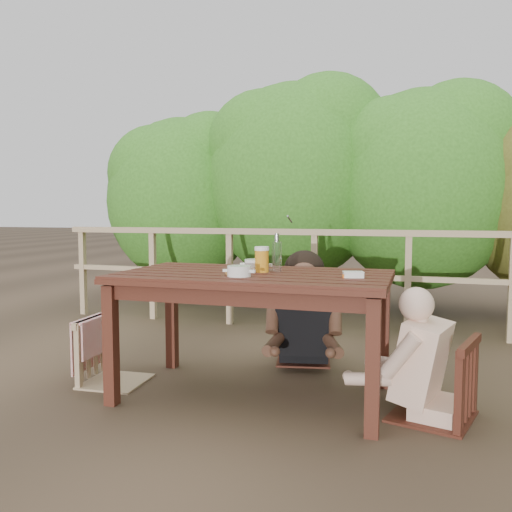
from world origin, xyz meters
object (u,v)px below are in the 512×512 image
(diner_right, at_px, (440,312))
(butter_tub, at_px, (353,276))
(soup_far, at_px, (256,266))
(chair_far, at_px, (304,309))
(bottle, at_px, (277,254))
(chair_right, at_px, (434,340))
(bread_roll, at_px, (235,272))
(table, at_px, (254,336))
(woman, at_px, (305,276))
(chair_left, at_px, (115,323))
(soup_near, at_px, (239,272))
(beer_glass, at_px, (262,261))

(diner_right, relative_size, butter_tub, 10.33)
(soup_far, bearing_deg, butter_tub, -17.05)
(chair_far, relative_size, bottle, 3.16)
(chair_right, distance_m, bread_roll, 1.22)
(chair_right, relative_size, butter_tub, 7.59)
(bread_roll, bearing_deg, table, 68.72)
(chair_right, bearing_deg, woman, -118.41)
(chair_left, distance_m, soup_near, 1.06)
(diner_right, height_order, soup_near, diner_right)
(table, bearing_deg, bread_roll, -111.28)
(diner_right, bearing_deg, chair_left, 105.87)
(diner_right, height_order, bottle, diner_right)
(table, bearing_deg, chair_left, -177.80)
(table, bearing_deg, soup_near, -97.23)
(woman, height_order, soup_far, woman)
(table, distance_m, bottle, 0.54)
(table, distance_m, chair_far, 0.88)
(chair_right, distance_m, beer_glass, 1.13)
(chair_right, relative_size, diner_right, 0.73)
(chair_right, relative_size, soup_near, 3.77)
(soup_far, xyz_separation_m, bread_roll, (-0.04, -0.32, -0.01))
(bread_roll, bearing_deg, bottle, 51.83)
(table, height_order, woman, woman)
(table, relative_size, chair_left, 2.00)
(soup_far, bearing_deg, diner_right, -9.22)
(table, bearing_deg, soup_far, 100.80)
(beer_glass, bearing_deg, butter_tub, -10.18)
(chair_right, xyz_separation_m, soup_far, (-1.12, 0.19, 0.37))
(butter_tub, bearing_deg, beer_glass, 154.86)
(soup_far, height_order, bread_roll, soup_far)
(diner_right, relative_size, beer_glass, 6.88)
(bottle, bearing_deg, butter_tub, -15.05)
(beer_glass, relative_size, butter_tub, 1.50)
(diner_right, distance_m, soup_far, 1.18)
(table, distance_m, woman, 0.94)
(chair_right, xyz_separation_m, butter_tub, (-0.46, -0.02, 0.36))
(table, relative_size, chair_far, 2.04)
(diner_right, xyz_separation_m, bread_roll, (-1.18, -0.13, 0.20))
(chair_left, bearing_deg, chair_far, -54.45)
(chair_right, relative_size, soup_far, 3.46)
(table, relative_size, woman, 1.25)
(soup_far, bearing_deg, chair_right, -9.47)
(table, height_order, soup_near, soup_near)
(diner_right, xyz_separation_m, bottle, (-0.99, 0.12, 0.30))
(soup_far, bearing_deg, chair_left, -169.15)
(woman, xyz_separation_m, bread_roll, (-0.21, -1.06, 0.14))
(soup_near, bearing_deg, bread_roll, 140.46)
(chair_left, distance_m, chair_right, 2.08)
(chair_far, xyz_separation_m, diner_right, (0.98, -0.91, 0.20))
(chair_right, xyz_separation_m, soup_near, (-1.11, -0.16, 0.37))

